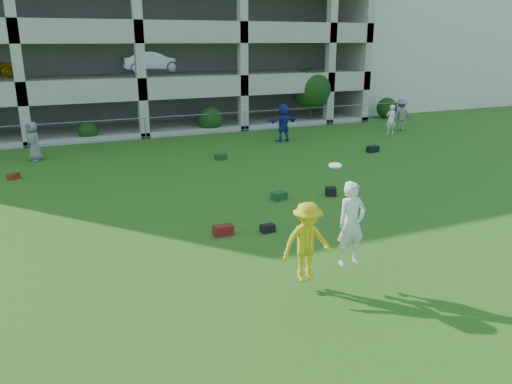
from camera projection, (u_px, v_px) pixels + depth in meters
name	position (u px, v px, depth m)	size (l,w,h in m)	color
ground	(325.00, 285.00, 11.23)	(100.00, 100.00, 0.00)	#235114
stucco_building	(385.00, 43.00, 43.16)	(16.00, 14.00, 10.00)	beige
bystander_c	(34.00, 141.00, 22.57)	(0.86, 0.56, 1.77)	slate
bystander_d	(283.00, 123.00, 26.81)	(1.87, 0.60, 2.02)	navy
bystander_e	(391.00, 119.00, 28.90)	(0.62, 0.41, 1.71)	white
bystander_f	(401.00, 115.00, 30.03)	(1.23, 0.71, 1.90)	slate
bag_red_a	(223.00, 230.00, 14.07)	(0.55, 0.30, 0.28)	#530E12
bag_black_b	(268.00, 228.00, 14.30)	(0.40, 0.25, 0.22)	black
bag_green_c	(279.00, 196.00, 17.20)	(0.50, 0.35, 0.26)	#163D20
crate_d	(331.00, 191.00, 17.64)	(0.35, 0.35, 0.30)	black
bag_black_e	(373.00, 149.00, 24.44)	(0.60, 0.30, 0.30)	black
bag_red_f	(13.00, 176.00, 19.72)	(0.45, 0.28, 0.24)	#5A160F
bag_green_g	(221.00, 157.00, 22.90)	(0.50, 0.30, 0.25)	#153613
frisbee_contest	(320.00, 237.00, 10.75)	(1.86, 0.84, 2.58)	gold
parking_garage	(113.00, 28.00, 33.67)	(30.00, 14.00, 12.00)	#9E998C
fence	(145.00, 128.00, 27.66)	(36.06, 0.06, 1.20)	gray
shrub_row	(219.00, 106.00, 29.79)	(34.38, 2.52, 3.50)	#163D11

